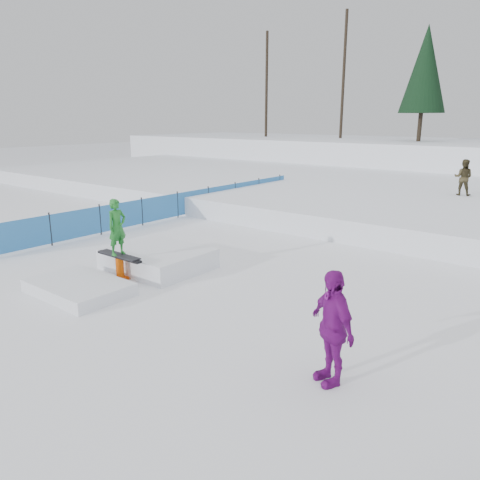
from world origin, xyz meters
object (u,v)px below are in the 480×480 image
Objects in this scene: walker_olive at (463,177)px; spectator_purple at (332,327)px; safety_fence at (178,205)px; jib_rail_feature at (138,264)px.

walker_olive is 15.80m from spectator_purple.
jib_rail_feature is (4.52, -5.85, -0.25)m from safety_fence.
jib_rail_feature is (-6.48, 1.51, -0.62)m from spectator_purple.
jib_rail_feature is at bearing 66.77° from walker_olive.
spectator_purple is (11.00, -7.35, 0.38)m from safety_fence.
spectator_purple is at bearing -13.10° from jib_rail_feature.
safety_fence is 12.28m from walker_olive.
spectator_purple is 0.42× the size of jib_rail_feature.
safety_fence is at bearing 37.02° from walker_olive.
walker_olive is 0.83× the size of spectator_purple.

